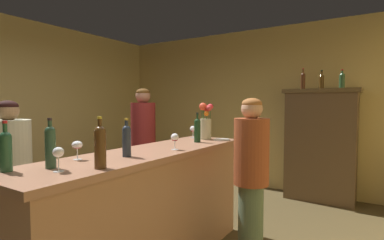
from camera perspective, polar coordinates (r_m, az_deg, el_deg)
name	(u,v)px	position (r m, az deg, el deg)	size (l,w,h in m)	color
wall_back	(244,108)	(5.63, 9.79, 2.20)	(5.15, 0.12, 2.80)	tan
bar_counter	(147,210)	(2.81, -8.48, -16.65)	(0.65, 2.49, 1.07)	#A57555
display_cabinet	(320,143)	(4.98, 23.21, -4.02)	(1.07, 0.44, 1.71)	brown
wine_bottle_chardonnay	(197,129)	(3.22, 1.02, -1.74)	(0.07, 0.07, 0.32)	#17361B
wine_bottle_pinot	(127,139)	(2.41, -12.32, -3.58)	(0.07, 0.07, 0.30)	#222B39
wine_bottle_riesling	(50,145)	(2.14, -25.33, -4.32)	(0.07, 0.07, 0.32)	#294A33
wine_bottle_merlot	(100,145)	(2.01, -17.07, -4.54)	(0.08, 0.08, 0.34)	#4C3015
wine_bottle_syrah	(6,149)	(2.17, -31.92, -4.73)	(0.07, 0.07, 0.31)	#245030
wine_glass_front	(175,138)	(2.70, -3.29, -3.48)	(0.07, 0.07, 0.15)	white
wine_glass_mid	(77,146)	(2.38, -20.99, -4.62)	(0.08, 0.08, 0.14)	white
wine_glass_rear	(193,129)	(3.62, 0.20, -1.81)	(0.08, 0.08, 0.15)	white
wine_glass_spare	(58,153)	(2.01, -24.08, -5.81)	(0.07, 0.07, 0.15)	white
flower_arrangement	(206,122)	(3.48, 2.64, -0.32)	(0.16, 0.14, 0.43)	tan
cheese_plate	(222,140)	(3.44, 5.65, -3.72)	(0.18, 0.18, 0.01)	white
display_bottle_left	(303,80)	(5.01, 20.35, 7.12)	(0.07, 0.07, 0.33)	#4C2A16
display_bottle_midleft	(322,81)	(4.96, 23.42, 6.86)	(0.07, 0.07, 0.28)	#483112
display_bottle_center	(342,80)	(4.92, 26.63, 6.85)	(0.08, 0.08, 0.28)	#2D512E
patron_redhead	(143,142)	(4.30, -9.23, -4.18)	(0.35, 0.35, 1.70)	brown
patron_near_entrance	(10,175)	(3.32, -31.31, -8.89)	(0.38, 0.38, 1.52)	#263749
bartender	(251,175)	(2.76, 11.18, -10.26)	(0.31, 0.31, 1.54)	#4E6248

